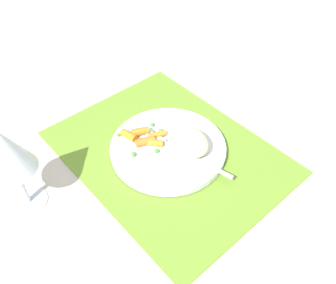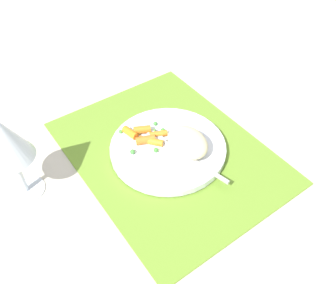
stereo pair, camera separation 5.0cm
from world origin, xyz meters
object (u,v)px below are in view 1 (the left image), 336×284
Objects in this scene: carrot_portion at (144,137)px; wine_glass at (6,153)px; plate at (168,148)px; rice_mound at (188,141)px; fork at (179,150)px.

wine_glass reaches higher than carrot_portion.
wine_glass is at bearing 74.25° from plate.
plate is at bearing 36.86° from rice_mound.
carrot_portion is 0.49× the size of wine_glass.
fork is at bearing -110.27° from wine_glass.
wine_glass is at bearing 69.82° from rice_mound.
carrot_portion is at bearing 33.65° from rice_mound.
rice_mound is at bearing -108.75° from fork.
fork reaches higher than plate.
fork is at bearing -155.08° from carrot_portion.
rice_mound is 0.03m from fork.
fork is 0.32m from wine_glass.
rice_mound is 0.33m from wine_glass.
fork is at bearing 71.25° from rice_mound.
fork is (-0.03, -0.01, 0.01)m from plate.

